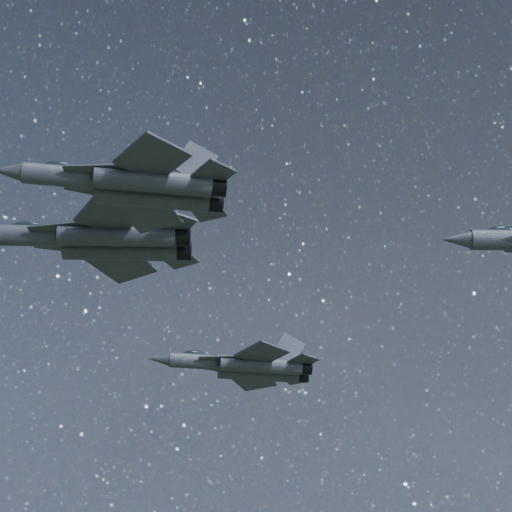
# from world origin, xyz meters

# --- Properties ---
(jet_lead) EXTENTS (19.05, 12.88, 4.80)m
(jet_lead) POSITION_xyz_m (-11.18, -4.82, 146.06)
(jet_lead) COLOR #343741
(jet_left) EXTENTS (17.29, 11.43, 4.42)m
(jet_left) POSITION_xyz_m (-6.21, 21.08, 146.02)
(jet_left) COLOR #343741
(jet_right) EXTENTS (16.12, 10.63, 4.13)m
(jet_right) POSITION_xyz_m (-4.76, -13.58, 143.93)
(jet_right) COLOR #343741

